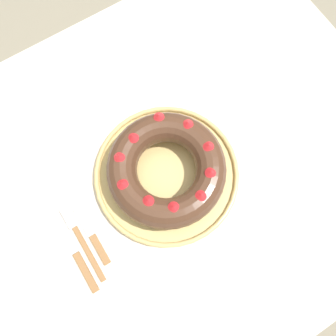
{
  "coord_description": "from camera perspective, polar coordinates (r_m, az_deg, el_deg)",
  "views": [
    {
      "loc": [
        -0.1,
        -0.18,
        1.56
      ],
      "look_at": [
        0.0,
        -0.01,
        0.83
      ],
      "focal_mm": 35.0,
      "sensor_mm": 36.0,
      "label": 1
    }
  ],
  "objects": [
    {
      "name": "serving_dish",
      "position": [
        0.8,
        0.0,
        -0.85
      ],
      "size": [
        0.35,
        0.35,
        0.02
      ],
      "color": "tan",
      "rests_on": "dining_table"
    },
    {
      "name": "ground_plane",
      "position": [
        1.57,
        -0.4,
        -7.49
      ],
      "size": [
        8.0,
        8.0,
        0.0
      ],
      "primitive_type": "plane",
      "color": "gray"
    },
    {
      "name": "dining_table",
      "position": [
        0.91,
        -0.68,
        -1.99
      ],
      "size": [
        1.26,
        0.99,
        0.77
      ],
      "color": "beige",
      "rests_on": "ground_plane"
    },
    {
      "name": "cake_knife",
      "position": [
        0.81,
        -12.96,
        -11.54
      ],
      "size": [
        0.02,
        0.17,
        0.01
      ],
      "rotation": [
        0.0,
        0.0,
        0.05
      ],
      "color": "#936038",
      "rests_on": "dining_table"
    },
    {
      "name": "bundt_cake",
      "position": [
        0.76,
        -0.0,
        0.01
      ],
      "size": [
        0.28,
        0.28,
        0.08
      ],
      "color": "#4C2D1E",
      "rests_on": "serving_dish"
    },
    {
      "name": "serving_knife",
      "position": [
        0.81,
        -15.61,
        -14.34
      ],
      "size": [
        0.02,
        0.22,
        0.01
      ],
      "rotation": [
        0.0,
        0.0,
        -0.03
      ],
      "color": "#936038",
      "rests_on": "dining_table"
    },
    {
      "name": "fork",
      "position": [
        0.81,
        -15.05,
        -11.59
      ],
      "size": [
        0.02,
        0.2,
        0.01
      ],
      "rotation": [
        0.0,
        0.0,
        -0.05
      ],
      "color": "#936038",
      "rests_on": "dining_table"
    }
  ]
}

